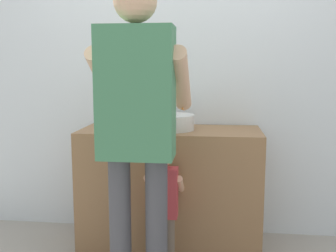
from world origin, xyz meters
name	(u,v)px	position (x,y,z in m)	size (l,w,h in m)	color
back_wall	(175,64)	(0.00, 0.62, 1.35)	(4.40, 0.08, 2.70)	silver
vanity_cabinet	(170,187)	(0.00, 0.30, 0.44)	(1.30, 0.54, 0.88)	olive
sink_basin	(170,122)	(0.00, 0.28, 0.93)	(0.35, 0.35, 0.11)	silver
faucet	(173,115)	(0.00, 0.49, 0.96)	(0.18, 0.14, 0.18)	#B7BABF
toothbrush_cup	(125,120)	(-0.35, 0.36, 0.93)	(0.07, 0.07, 0.21)	#4C8EB2
child_toddler	(163,200)	(0.00, -0.10, 0.48)	(0.25, 0.25, 0.81)	#6B5B4C
adult_parent	(137,113)	(-0.11, -0.39, 1.07)	(0.55, 0.58, 1.79)	#47474C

